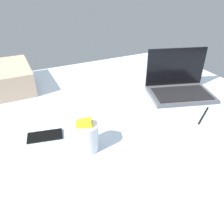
{
  "coord_description": "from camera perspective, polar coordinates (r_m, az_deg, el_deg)",
  "views": [
    {
      "loc": [
        -32.15,
        -85.65,
        75.88
      ],
      "look_at": [
        4.36,
        -10.24,
        24.0
      ],
      "focal_mm": 36.59,
      "sensor_mm": 36.0,
      "label": 1
    }
  ],
  "objects": [
    {
      "name": "laptop",
      "position": [
        1.3,
        16.38,
        6.21
      ],
      "size": [
        38.41,
        31.89,
        23.0
      ],
      "rotation": [
        0.0,
        0.0,
        -0.31
      ],
      "color": "#4C4C51",
      "rests_on": "bed_mattress"
    },
    {
      "name": "cell_phone",
      "position": [
        0.98,
        -16.4,
        -5.75
      ],
      "size": [
        15.1,
        9.55,
        0.8
      ],
      "primitive_type": "cube",
      "rotation": [
        0.0,
        0.0,
        4.5
      ],
      "color": "black",
      "rests_on": "bed_mattress"
    },
    {
      "name": "charger_cable",
      "position": [
        1.15,
        21.87,
        -0.77
      ],
      "size": [
        14.87,
        9.29,
        0.6
      ],
      "primitive_type": "cube",
      "rotation": [
        0.0,
        0.0,
        0.54
      ],
      "color": "black",
      "rests_on": "bed_mattress"
    },
    {
      "name": "snack_cup",
      "position": [
        0.85,
        -6.45,
        -5.98
      ],
      "size": [
        9.0,
        9.0,
        13.63
      ],
      "color": "silver",
      "rests_on": "bed_mattress"
    },
    {
      "name": "bed_mattress",
      "position": [
        1.13,
        -4.26,
        -4.5
      ],
      "size": [
        180.0,
        140.0,
        18.0
      ],
      "primitive_type": "cube",
      "color": "silver",
      "rests_on": "ground"
    }
  ]
}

